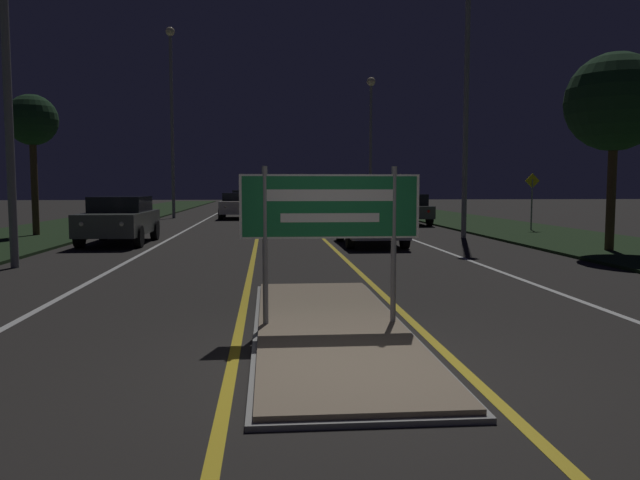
{
  "coord_description": "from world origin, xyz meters",
  "views": [
    {
      "loc": [
        -0.79,
        -5.93,
        1.83
      ],
      "look_at": [
        0.0,
        3.38,
        1.03
      ],
      "focal_mm": 35.0,
      "sensor_mm": 36.0,
      "label": 1
    }
  ],
  "objects_px": {
    "car_approaching_0": "(120,219)",
    "streetlight_right_near": "(467,55)",
    "highway_sign": "(330,213)",
    "warning_sign": "(532,196)",
    "streetlight_left_far": "(172,101)",
    "car_approaching_1": "(238,205)",
    "car_receding_2": "(362,202)",
    "streetlight_left_near": "(4,8)",
    "car_receding_3": "(308,200)",
    "car_receding_1": "(406,208)",
    "car_receding_0": "(371,222)",
    "car_approaching_2": "(243,200)",
    "streetlight_right_far": "(371,122)"
  },
  "relations": [
    {
      "from": "car_approaching_0",
      "to": "streetlight_right_near",
      "type": "bearing_deg",
      "value": 5.84
    },
    {
      "from": "highway_sign",
      "to": "warning_sign",
      "type": "bearing_deg",
      "value": 59.23
    },
    {
      "from": "streetlight_left_far",
      "to": "car_approaching_1",
      "type": "bearing_deg",
      "value": -9.63
    },
    {
      "from": "streetlight_left_far",
      "to": "car_receding_2",
      "type": "xyz_separation_m",
      "value": [
        11.75,
        5.2,
        -5.92
      ]
    },
    {
      "from": "streetlight_left_near",
      "to": "streetlight_right_near",
      "type": "bearing_deg",
      "value": 29.29
    },
    {
      "from": "streetlight_right_near",
      "to": "car_receding_3",
      "type": "height_order",
      "value": "streetlight_right_near"
    },
    {
      "from": "car_receding_1",
      "to": "car_receding_2",
      "type": "xyz_separation_m",
      "value": [
        -0.36,
        11.92,
        -0.0
      ]
    },
    {
      "from": "car_receding_3",
      "to": "warning_sign",
      "type": "distance_m",
      "value": 27.57
    },
    {
      "from": "car_receding_2",
      "to": "car_receding_3",
      "type": "distance_m",
      "value": 9.63
    },
    {
      "from": "car_receding_0",
      "to": "warning_sign",
      "type": "xyz_separation_m",
      "value": [
        7.4,
        5.06,
        0.72
      ]
    },
    {
      "from": "car_receding_3",
      "to": "car_approaching_2",
      "type": "height_order",
      "value": "car_approaching_2"
    },
    {
      "from": "streetlight_left_near",
      "to": "warning_sign",
      "type": "height_order",
      "value": "streetlight_left_near"
    },
    {
      "from": "car_receding_1",
      "to": "streetlight_right_far",
      "type": "bearing_deg",
      "value": 89.13
    },
    {
      "from": "streetlight_right_far",
      "to": "car_receding_0",
      "type": "relative_size",
      "value": 2.18
    },
    {
      "from": "warning_sign",
      "to": "car_approaching_2",
      "type": "bearing_deg",
      "value": 119.82
    },
    {
      "from": "streetlight_right_near",
      "to": "streetlight_right_far",
      "type": "xyz_separation_m",
      "value": [
        -0.07,
        19.84,
        -0.27
      ]
    },
    {
      "from": "streetlight_left_far",
      "to": "streetlight_right_far",
      "type": "xyz_separation_m",
      "value": [
        12.29,
        4.87,
        -0.59
      ]
    },
    {
      "from": "car_approaching_2",
      "to": "car_receding_2",
      "type": "bearing_deg",
      "value": -27.13
    },
    {
      "from": "streetlight_left_near",
      "to": "car_receding_2",
      "type": "bearing_deg",
      "value": 66.16
    },
    {
      "from": "car_receding_2",
      "to": "warning_sign",
      "type": "height_order",
      "value": "warning_sign"
    },
    {
      "from": "streetlight_left_near",
      "to": "car_receding_3",
      "type": "bearing_deg",
      "value": 76.12
    },
    {
      "from": "streetlight_left_near",
      "to": "car_approaching_2",
      "type": "distance_m",
      "value": 32.04
    },
    {
      "from": "car_receding_0",
      "to": "car_receding_1",
      "type": "height_order",
      "value": "car_receding_1"
    },
    {
      "from": "streetlight_left_far",
      "to": "warning_sign",
      "type": "height_order",
      "value": "streetlight_left_far"
    },
    {
      "from": "streetlight_left_near",
      "to": "streetlight_right_far",
      "type": "relative_size",
      "value": 1.01
    },
    {
      "from": "car_receding_2",
      "to": "car_approaching_0",
      "type": "xyz_separation_m",
      "value": [
        -11.07,
        -21.37,
        0.02
      ]
    },
    {
      "from": "car_receding_1",
      "to": "car_approaching_0",
      "type": "xyz_separation_m",
      "value": [
        -11.43,
        -9.44,
        0.02
      ]
    },
    {
      "from": "streetlight_left_near",
      "to": "streetlight_right_far",
      "type": "height_order",
      "value": "streetlight_left_near"
    },
    {
      "from": "car_receding_0",
      "to": "streetlight_right_far",
      "type": "bearing_deg",
      "value": 80.62
    },
    {
      "from": "car_receding_0",
      "to": "car_receding_3",
      "type": "distance_m",
      "value": 31.64
    },
    {
      "from": "streetlight_right_far",
      "to": "car_approaching_2",
      "type": "distance_m",
      "value": 11.07
    },
    {
      "from": "warning_sign",
      "to": "streetlight_right_far",
      "type": "bearing_deg",
      "value": 102.33
    },
    {
      "from": "car_receding_3",
      "to": "car_approaching_1",
      "type": "relative_size",
      "value": 1.05
    },
    {
      "from": "streetlight_left_far",
      "to": "car_approaching_2",
      "type": "height_order",
      "value": "streetlight_left_far"
    },
    {
      "from": "streetlight_right_far",
      "to": "car_approaching_0",
      "type": "relative_size",
      "value": 2.04
    },
    {
      "from": "streetlight_right_near",
      "to": "car_receding_1",
      "type": "relative_size",
      "value": 2.12
    },
    {
      "from": "streetlight_right_near",
      "to": "highway_sign",
      "type": "bearing_deg",
      "value": -114.1
    },
    {
      "from": "car_receding_3",
      "to": "car_approaching_0",
      "type": "distance_m",
      "value": 31.54
    },
    {
      "from": "car_approaching_0",
      "to": "car_receding_2",
      "type": "bearing_deg",
      "value": 62.61
    },
    {
      "from": "warning_sign",
      "to": "streetlight_left_far",
      "type": "bearing_deg",
      "value": 142.62
    },
    {
      "from": "car_receding_1",
      "to": "warning_sign",
      "type": "xyz_separation_m",
      "value": [
        3.91,
        -5.52,
        0.67
      ]
    },
    {
      "from": "streetlight_left_far",
      "to": "car_approaching_1",
      "type": "relative_size",
      "value": 2.49
    },
    {
      "from": "streetlight_right_near",
      "to": "car_approaching_1",
      "type": "height_order",
      "value": "streetlight_right_near"
    },
    {
      "from": "warning_sign",
      "to": "car_approaching_0",
      "type": "bearing_deg",
      "value": -165.64
    },
    {
      "from": "car_receding_1",
      "to": "car_receding_3",
      "type": "height_order",
      "value": "car_receding_1"
    },
    {
      "from": "car_receding_2",
      "to": "streetlight_left_far",
      "type": "bearing_deg",
      "value": -156.15
    },
    {
      "from": "streetlight_left_far",
      "to": "streetlight_right_near",
      "type": "xyz_separation_m",
      "value": [
        12.35,
        -14.98,
        -0.33
      ]
    },
    {
      "from": "car_receding_0",
      "to": "car_approaching_0",
      "type": "distance_m",
      "value": 8.03
    },
    {
      "from": "streetlight_left_far",
      "to": "car_receding_2",
      "type": "height_order",
      "value": "streetlight_left_far"
    },
    {
      "from": "streetlight_left_near",
      "to": "car_approaching_1",
      "type": "distance_m",
      "value": 22.37
    }
  ]
}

